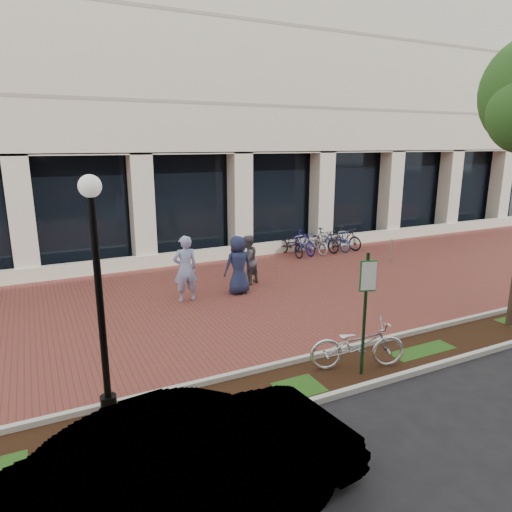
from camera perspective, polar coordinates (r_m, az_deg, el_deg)
name	(u,v)px	position (r m, az deg, el deg)	size (l,w,h in m)	color
ground	(247,295)	(14.10, -1.10, -4.93)	(120.00, 120.00, 0.00)	black
brick_plaza	(247,295)	(14.10, -1.10, -4.91)	(40.00, 9.00, 0.01)	brown
planting_strip	(355,368)	(9.98, 12.26, -13.54)	(40.00, 1.50, 0.01)	black
curb_plaza_side	(334,351)	(10.48, 9.68, -11.68)	(40.00, 0.12, 0.12)	beige
curb_street_side	(380,382)	(9.45, 15.19, -14.98)	(40.00, 0.12, 0.12)	beige
near_office_building	(148,19)	(23.90, -13.34, 26.87)	(40.00, 12.12, 16.00)	beige
parking_sign	(366,299)	(9.13, 13.58, -5.29)	(0.34, 0.07, 2.54)	#153B19
lamppost	(98,285)	(7.85, -19.10, -3.42)	(0.36, 0.36, 4.09)	black
locked_bicycle	(357,344)	(9.79, 12.57, -10.72)	(0.70, 2.00, 1.05)	silver
pedestrian_left	(185,269)	(13.47, -8.82, -1.60)	(0.72, 0.47, 1.98)	#9BADE7
pedestrian_mid	(248,260)	(14.97, -1.03, -0.51)	(0.80, 0.63, 1.65)	slate
pedestrian_right	(238,265)	(14.04, -2.24, -1.13)	(0.89, 0.58, 1.82)	#1E284C
bollard	(391,251)	(18.43, 16.54, 0.65)	(0.12, 0.12, 1.00)	silver
bike_rack_cluster	(319,241)	(19.67, 7.86, 1.81)	(3.54, 1.83, 1.01)	black
sedan_near_curb	(195,468)	(6.12, -7.60, -24.81)	(1.55, 4.44, 1.46)	silver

